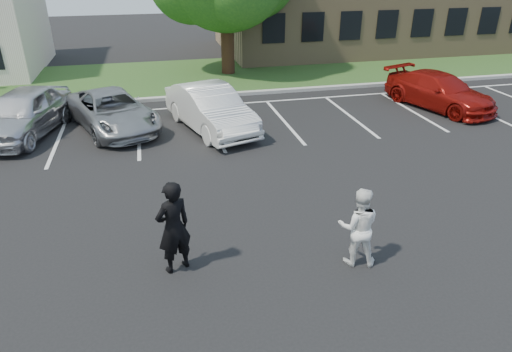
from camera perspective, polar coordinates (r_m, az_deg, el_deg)
The scene contains 10 objects.
ground_plane at distance 10.57m, azimuth 1.26°, elevation -8.44°, with size 90.00×90.00×0.00m, color black.
curb at distance 21.37m, azimuth -6.92°, elevation 9.89°, with size 40.00×0.30×0.15m, color gray.
grass_strip at distance 25.23m, azimuth -8.07°, elevation 12.26°, with size 44.00×8.00×0.08m, color #284F1D.
stall_lines at distance 18.72m, azimuth -1.46°, elevation 7.49°, with size 34.00×5.36×0.01m.
man_black_suit at distance 9.39m, azimuth -10.28°, elevation -6.35°, with size 0.75×0.49×2.04m, color black.
man_white_shirt at distance 9.76m, azimuth 12.66°, elevation -6.22°, with size 0.86×0.67×1.76m, color white.
car_silver_west at distance 18.47m, azimuth -27.06°, elevation 7.06°, with size 1.98×4.92×1.68m, color silver.
car_silver_minivan at distance 17.94m, azimuth -17.52°, elevation 7.76°, with size 2.32×5.03×1.40m, color #95979C.
car_white_sedan at distance 17.11m, azimuth -5.73°, elevation 8.39°, with size 1.72×4.94×1.63m, color silver.
car_red_compact at distance 21.12m, azimuth 21.94°, elevation 9.82°, with size 2.02×4.96×1.44m, color maroon.
Camera 1 is at (-2.23, -8.41, 6.01)m, focal length 32.00 mm.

